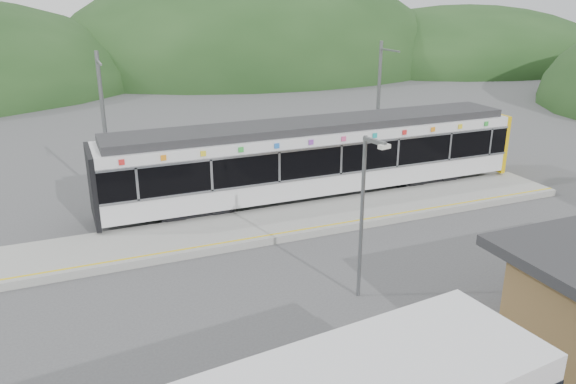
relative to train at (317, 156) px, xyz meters
name	(u,v)px	position (x,y,z in m)	size (l,w,h in m)	color
ground	(332,255)	(-2.20, -6.00, -2.06)	(120.00, 120.00, 0.00)	#4C4C4F
hills	(395,191)	(3.99, -0.71, -2.06)	(146.00, 149.00, 26.00)	#1E3D19
platform	(297,220)	(-2.20, -2.70, -1.91)	(26.00, 3.20, 0.30)	#9E9E99
yellow_line	(310,228)	(-2.20, -4.00, -1.76)	(26.00, 0.10, 0.01)	yellow
train	(317,156)	(0.00, 0.00, 0.00)	(20.44, 3.01, 3.74)	black
catenary_mast_west	(105,129)	(-9.20, 2.56, 1.58)	(0.18, 1.80, 7.00)	slate
catenary_mast_east	(378,106)	(4.80, 2.56, 1.58)	(0.18, 1.80, 7.00)	slate
lamp_post	(364,205)	(-2.77, -9.12, 1.14)	(0.38, 0.98, 5.33)	slate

